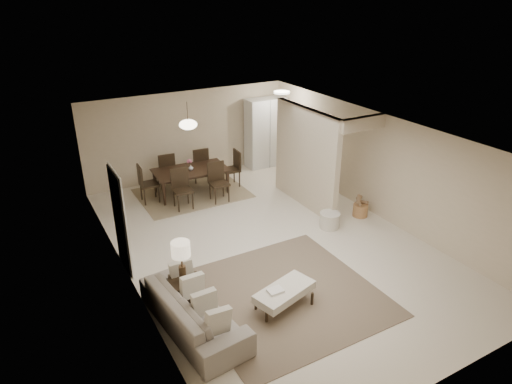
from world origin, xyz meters
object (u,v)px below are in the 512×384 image
ottoman_bench (284,292)px  dining_table (192,182)px  round_pouf (330,220)px  sofa (193,310)px  side_table (184,294)px  pantry_cabinet (265,133)px  wicker_basket (360,210)px

ottoman_bench → dining_table: dining_table is taller
round_pouf → dining_table: size_ratio=0.24×
sofa → side_table: size_ratio=4.16×
sofa → pantry_cabinet: bearing=-45.3°
dining_table → round_pouf: bearing=-55.4°
round_pouf → pantry_cabinet: bearing=79.9°
side_table → round_pouf: (3.99, 1.09, -0.09)m
sofa → ottoman_bench: sofa is taller
round_pouf → wicker_basket: bearing=5.6°
sofa → ottoman_bench: (1.56, -0.30, -0.02)m
pantry_cabinet → round_pouf: (-0.76, -4.25, -0.87)m
sofa → side_table: (0.05, 0.54, -0.06)m
round_pouf → dining_table: dining_table is taller
side_table → wicker_basket: 5.14m
sofa → wicker_basket: size_ratio=6.36×
ottoman_bench → side_table: side_table is taller
sofa → dining_table: (1.98, 4.97, 0.00)m
pantry_cabinet → wicker_basket: (0.25, -4.15, -0.90)m
side_table → wicker_basket: bearing=13.4°
pantry_cabinet → ottoman_bench: (-3.24, -6.18, -0.73)m
round_pouf → wicker_basket: (1.01, 0.10, -0.03)m
ottoman_bench → side_table: (-1.51, 0.84, -0.04)m
sofa → wicker_basket: 5.34m
round_pouf → sofa: bearing=-158.0°
sofa → side_table: sofa is taller
pantry_cabinet → ottoman_bench: bearing=-117.7°
ottoman_bench → round_pouf: size_ratio=2.58×
pantry_cabinet → sofa: pantry_cabinet is taller
sofa → dining_table: 5.35m
ottoman_bench → dining_table: 5.29m
ottoman_bench → side_table: 1.73m
ottoman_bench → wicker_basket: bearing=14.3°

